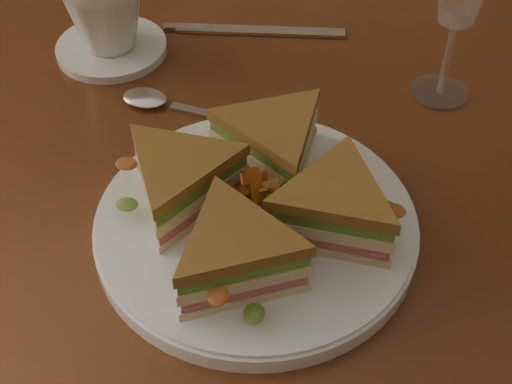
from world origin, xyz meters
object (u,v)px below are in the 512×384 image
table (260,233)px  spoon (165,104)px  knife (248,31)px  saucer (112,48)px  coffee_cup (105,11)px  sandwich_wedges (256,196)px  plate (256,226)px

table → spoon: 0.17m
knife → saucer: (-0.14, -0.08, 0.00)m
knife → coffee_cup: 0.17m
sandwich_wedges → knife: 0.32m
spoon → sandwich_wedges: bearing=-42.2°
plate → coffee_cup: coffee_cup is taller
plate → sandwich_wedges: size_ratio=1.10×
sandwich_wedges → coffee_cup: coffee_cup is taller
knife → coffee_cup: (-0.14, -0.08, 0.05)m
table → knife: knife is taller
sandwich_wedges → saucer: size_ratio=2.03×
coffee_cup → saucer: bearing=0.0°
plate → saucer: bearing=135.7°
plate → saucer: (-0.23, 0.22, -0.00)m
table → coffee_cup: size_ratio=12.89×
sandwich_wedges → spoon: sandwich_wedges is taller
saucer → coffee_cup: size_ratio=1.35×
table → coffee_cup: coffee_cup is taller
table → spoon: bearing=152.5°
sandwich_wedges → plate: bearing=45.0°
coffee_cup → table: bearing=-20.5°
saucer → coffee_cup: 0.05m
knife → saucer: saucer is taller
table → saucer: bearing=146.3°
knife → saucer: bearing=-162.4°
table → plate: plate is taller
plate → coffee_cup: 0.32m
sandwich_wedges → coffee_cup: bearing=135.7°
table → spoon: size_ratio=6.53×
table → plate: bearing=-78.5°
knife → table: bearing=-83.0°
plate → knife: plate is taller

